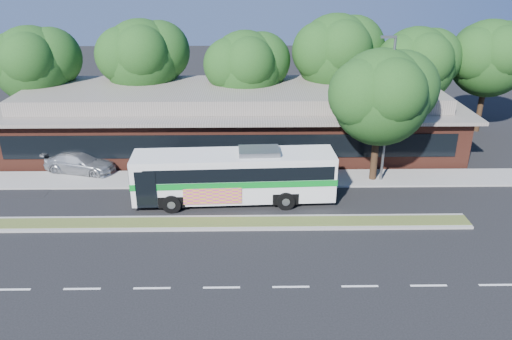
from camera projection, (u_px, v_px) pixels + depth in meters
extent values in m
plane|color=black|center=(226.00, 230.00, 26.13)|extent=(120.00, 120.00, 0.00)
cube|color=#3C4B20|center=(227.00, 223.00, 26.65)|extent=(26.00, 1.10, 0.15)
cube|color=gray|center=(230.00, 179.00, 31.99)|extent=(44.00, 2.60, 0.12)
cube|color=#512419|center=(232.00, 124.00, 37.46)|extent=(32.00, 10.00, 3.20)
cube|color=#685F58|center=(232.00, 102.00, 36.79)|extent=(33.20, 11.20, 0.24)
cube|color=#685F58|center=(232.00, 94.00, 36.55)|extent=(30.00, 8.00, 1.00)
cube|color=black|center=(230.00, 146.00, 32.80)|extent=(30.00, 0.06, 1.60)
cylinder|color=slate|center=(388.00, 113.00, 30.03)|extent=(0.16, 0.16, 9.00)
cube|color=slate|center=(389.00, 37.00, 28.26)|extent=(0.90, 0.18, 0.14)
cylinder|color=black|center=(41.00, 113.00, 38.93)|extent=(0.44, 0.44, 3.99)
sphere|color=#183812|center=(33.00, 65.00, 37.47)|extent=(5.80, 5.80, 5.80)
sphere|color=#183812|center=(51.00, 58.00, 37.71)|extent=(4.52, 4.52, 4.52)
cylinder|color=black|center=(146.00, 107.00, 39.93)|extent=(0.44, 0.44, 4.20)
sphere|color=#183812|center=(142.00, 58.00, 38.40)|extent=(6.00, 6.00, 6.00)
sphere|color=#183812|center=(160.00, 51.00, 38.65)|extent=(4.68, 4.68, 4.68)
cylinder|color=black|center=(246.00, 113.00, 39.21)|extent=(0.44, 0.44, 3.78)
sphere|color=#183812|center=(245.00, 68.00, 37.81)|extent=(5.60, 5.60, 5.60)
sphere|color=#183812|center=(262.00, 61.00, 38.04)|extent=(4.37, 4.37, 4.37)
cylinder|color=black|center=(333.00, 105.00, 40.10)|extent=(0.44, 0.44, 4.41)
sphere|color=#183812|center=(336.00, 54.00, 38.51)|extent=(6.20, 6.20, 6.20)
sphere|color=#183812|center=(353.00, 47.00, 38.77)|extent=(4.84, 4.84, 4.84)
cylinder|color=black|center=(410.00, 112.00, 39.38)|extent=(0.44, 0.44, 3.86)
sphere|color=#183812|center=(416.00, 65.00, 37.94)|extent=(5.80, 5.80, 5.80)
sphere|color=#183812|center=(432.00, 58.00, 38.18)|extent=(4.52, 4.52, 4.52)
cylinder|color=black|center=(480.00, 107.00, 40.34)|extent=(0.44, 0.44, 4.12)
sphere|color=#183812|center=(489.00, 59.00, 38.83)|extent=(6.00, 6.00, 6.00)
sphere|color=#183812|center=(505.00, 51.00, 39.07)|extent=(4.68, 4.68, 4.68)
cube|color=silver|center=(234.00, 175.00, 28.57)|extent=(11.52, 2.93, 2.63)
cube|color=black|center=(239.00, 167.00, 28.38)|extent=(10.61, 2.93, 0.79)
cube|color=silver|center=(234.00, 156.00, 28.10)|extent=(11.54, 2.95, 0.25)
cube|color=#057B1F|center=(234.00, 177.00, 28.60)|extent=(11.58, 2.99, 0.36)
cube|color=black|center=(133.00, 173.00, 28.13)|extent=(0.15, 2.14, 1.63)
cube|color=black|center=(334.00, 163.00, 28.64)|extent=(0.14, 1.99, 1.05)
cube|color=#C3397D|center=(213.00, 196.00, 27.63)|extent=(3.24, 0.19, 0.95)
cube|color=slate|center=(259.00, 151.00, 28.08)|extent=(2.35, 1.62, 0.29)
cylinder|color=black|center=(172.00, 204.00, 27.72)|extent=(1.06, 0.39, 1.05)
cylinder|color=black|center=(175.00, 186.00, 29.91)|extent=(1.06, 0.39, 1.05)
cylinder|color=black|center=(286.00, 201.00, 28.07)|extent=(1.06, 0.39, 1.05)
cylinder|color=black|center=(281.00, 183.00, 30.26)|extent=(1.06, 0.39, 1.05)
imported|color=#B2B5B9|center=(80.00, 162.00, 32.89)|extent=(5.10, 3.05, 1.38)
cylinder|color=black|center=(375.00, 153.00, 31.24)|extent=(0.44, 0.44, 3.69)
sphere|color=#183812|center=(380.00, 97.00, 29.84)|extent=(5.82, 5.82, 5.82)
sphere|color=#183812|center=(401.00, 88.00, 30.08)|extent=(4.54, 4.54, 4.54)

